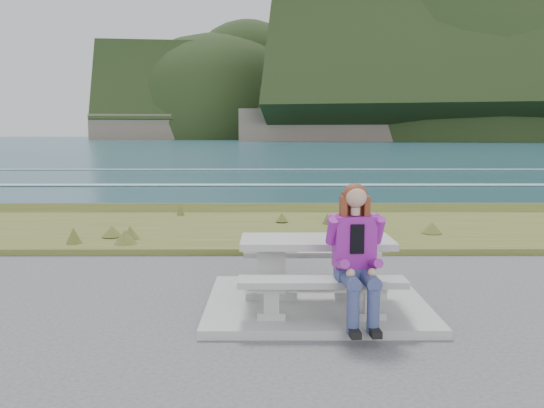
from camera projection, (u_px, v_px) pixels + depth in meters
name	position (u px, v px, depth m)	size (l,w,h in m)	color
concrete_slab	(316.00, 303.00, 6.41)	(2.60, 2.10, 0.10)	gray
picnic_table	(316.00, 252.00, 6.33)	(1.80, 0.75, 0.75)	gray
bench_landward	(322.00, 288.00, 5.67)	(1.80, 0.35, 0.45)	gray
bench_seaward	(312.00, 258.00, 7.06)	(1.80, 0.35, 0.45)	gray
grass_verge	(296.00, 232.00, 11.38)	(160.00, 4.50, 0.22)	#3D4E1D
shore_drop	(291.00, 212.00, 14.25)	(160.00, 0.80, 2.20)	#64584B
ocean	(280.00, 199.00, 31.52)	(1600.00, 1600.00, 0.09)	#1D4654
headland_range	(522.00, 124.00, 400.49)	(729.83, 363.95, 226.87)	#64584B
seated_woman	(357.00, 274.00, 5.51)	(0.47, 0.77, 1.47)	navy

